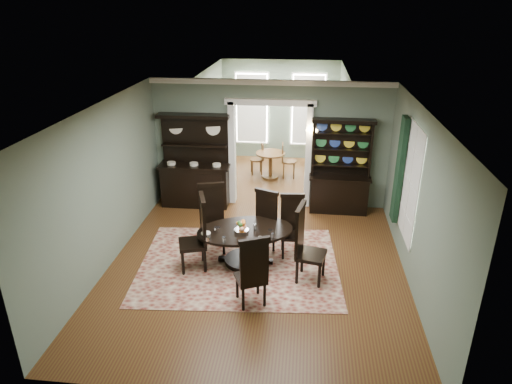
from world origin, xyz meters
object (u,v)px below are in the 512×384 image
(welsh_dresser, at_px, (340,179))
(parlor_table, at_px, (270,162))
(dining_table, at_px, (245,240))
(sideboard, at_px, (195,174))

(welsh_dresser, height_order, parlor_table, welsh_dresser)
(welsh_dresser, bearing_deg, parlor_table, 133.27)
(dining_table, relative_size, sideboard, 0.94)
(dining_table, xyz_separation_m, welsh_dresser, (1.86, 2.56, 0.30))
(parlor_table, bearing_deg, dining_table, -91.25)
(welsh_dresser, relative_size, parlor_table, 2.72)
(sideboard, xyz_separation_m, welsh_dresser, (3.41, 0.02, 0.02))
(sideboard, height_order, welsh_dresser, sideboard)
(sideboard, distance_m, welsh_dresser, 3.41)
(dining_table, bearing_deg, parlor_table, 71.36)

